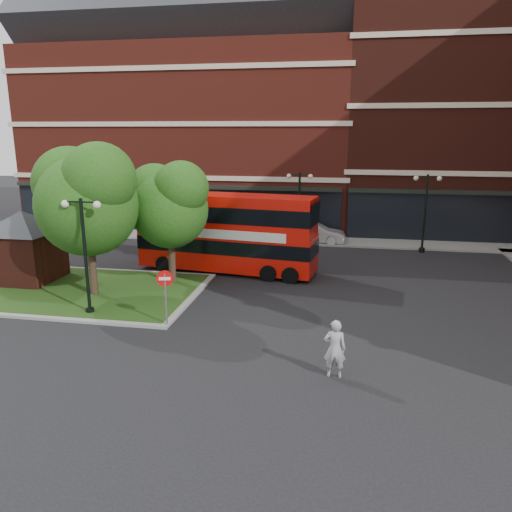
% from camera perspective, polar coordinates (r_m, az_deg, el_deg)
% --- Properties ---
extents(ground, '(120.00, 120.00, 0.00)m').
position_cam_1_polar(ground, '(20.44, -4.87, -7.89)').
color(ground, black).
rests_on(ground, ground).
extents(pavement_far, '(44.00, 3.00, 0.12)m').
position_cam_1_polar(pavement_far, '(35.94, 1.99, 1.95)').
color(pavement_far, slate).
rests_on(pavement_far, ground).
extents(terrace_far_left, '(26.00, 12.00, 14.00)m').
position_cam_1_polar(terrace_far_left, '(44.24, -7.03, 13.21)').
color(terrace_far_left, maroon).
rests_on(terrace_far_left, ground).
extents(terrace_far_right, '(18.00, 12.00, 16.00)m').
position_cam_1_polar(terrace_far_right, '(43.19, 22.94, 13.54)').
color(terrace_far_right, '#471911').
rests_on(terrace_far_right, ground).
extents(traffic_island, '(12.60, 7.60, 0.15)m').
position_cam_1_polar(traffic_island, '(26.09, -20.34, -3.66)').
color(traffic_island, gray).
rests_on(traffic_island, ground).
extents(kiosk, '(6.51, 6.51, 3.60)m').
position_cam_1_polar(kiosk, '(27.98, -25.01, 1.81)').
color(kiosk, '#471911').
rests_on(kiosk, traffic_island).
extents(tree_island_west, '(5.40, 4.71, 7.21)m').
position_cam_1_polar(tree_island_west, '(24.05, -18.91, 6.57)').
color(tree_island_west, '#2D2116').
rests_on(tree_island_west, ground).
extents(tree_island_east, '(4.46, 3.90, 6.29)m').
position_cam_1_polar(tree_island_east, '(25.11, -9.99, 6.13)').
color(tree_island_east, '#2D2116').
rests_on(tree_island_east, ground).
extents(lamp_island, '(1.72, 0.36, 5.00)m').
position_cam_1_polar(lamp_island, '(21.82, -18.97, 0.59)').
color(lamp_island, black).
rests_on(lamp_island, ground).
extents(lamp_far_left, '(1.72, 0.36, 5.00)m').
position_cam_1_polar(lamp_far_left, '(33.26, 4.95, 5.76)').
color(lamp_far_left, black).
rests_on(lamp_far_left, ground).
extents(lamp_far_right, '(1.72, 0.36, 5.00)m').
position_cam_1_polar(lamp_far_right, '(33.48, 18.76, 5.12)').
color(lamp_far_right, black).
rests_on(lamp_far_right, ground).
extents(bus, '(10.08, 3.57, 3.77)m').
position_cam_1_polar(bus, '(27.44, -3.42, 3.24)').
color(bus, red).
rests_on(bus, ground).
extents(woman, '(0.71, 0.48, 1.93)m').
position_cam_1_polar(woman, '(16.21, 8.99, -10.42)').
color(woman, '#9C9C9F').
rests_on(woman, ground).
extents(car_silver, '(4.17, 1.88, 1.39)m').
position_cam_1_polar(car_silver, '(34.82, 2.52, 2.62)').
color(car_silver, silver).
rests_on(car_silver, ground).
extents(car_white, '(4.25, 1.65, 1.38)m').
position_cam_1_polar(car_white, '(35.02, 6.74, 2.59)').
color(car_white, silver).
rests_on(car_white, ground).
extents(no_entry_sign, '(0.64, 0.21, 2.35)m').
position_cam_1_polar(no_entry_sign, '(19.96, -10.35, -3.50)').
color(no_entry_sign, slate).
rests_on(no_entry_sign, ground).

